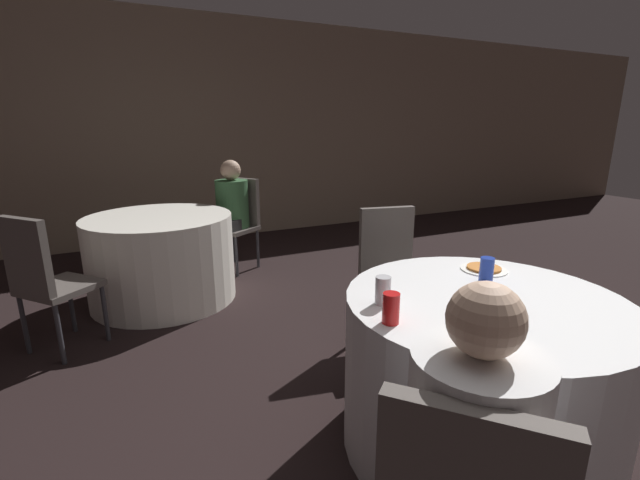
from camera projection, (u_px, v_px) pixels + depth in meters
ground_plane at (515, 436)px, 2.10m from camera, size 16.00×16.00×0.00m
wall_back at (246, 131)px, 5.70m from camera, size 16.00×0.06×2.80m
table_near at (478, 373)px, 1.98m from camera, size 1.23×1.23×0.74m
table_far at (162, 258)px, 3.67m from camera, size 1.21×1.21×0.74m
chair_near_north at (390, 265)px, 2.90m from camera, size 0.47×0.47×0.94m
chair_far_northeast at (239, 216)px, 4.47m from camera, size 0.56×0.56×0.94m
chair_far_southwest at (43, 274)px, 2.72m from camera, size 0.56×0.56×0.94m
person_white_shirt at (469, 471)px, 1.15m from camera, size 0.47×0.46×1.14m
person_green_jacket at (228, 217)px, 4.33m from camera, size 0.47×0.44×1.14m
pizza_plate_near at (484, 269)px, 2.24m from camera, size 0.24×0.24×0.02m
soda_can_silver at (383, 290)px, 1.81m from camera, size 0.07×0.07×0.12m
soda_can_red at (391, 308)px, 1.63m from camera, size 0.07×0.07×0.12m
soda_can_blue at (487, 270)px, 2.06m from camera, size 0.07×0.07×0.12m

